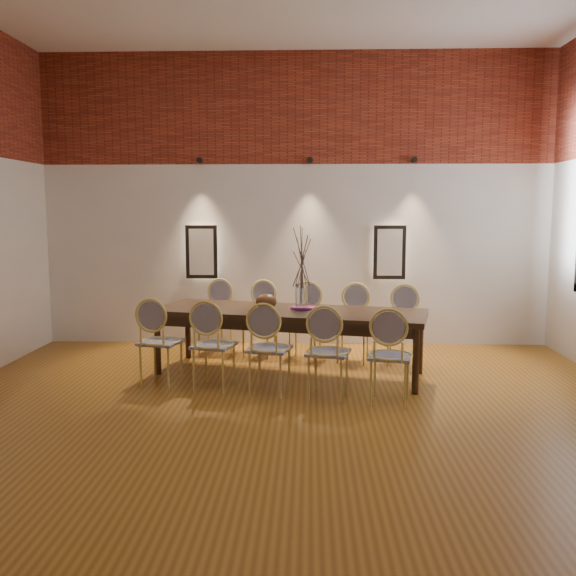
{
  "coord_description": "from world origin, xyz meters",
  "views": [
    {
      "loc": [
        0.2,
        -4.98,
        1.87
      ],
      "look_at": [
        -0.03,
        1.46,
        1.05
      ],
      "focal_mm": 38.0,
      "sensor_mm": 36.0,
      "label": 1
    }
  ],
  "objects_px": {
    "chair_far_b": "(259,320)",
    "vase": "(302,297)",
    "chair_near_a": "(161,342)",
    "bowl": "(266,302)",
    "chair_near_e": "(390,356)",
    "chair_far_c": "(305,322)",
    "chair_far_d": "(353,324)",
    "chair_far_a": "(215,318)",
    "chair_far_e": "(403,327)",
    "chair_near_c": "(270,348)",
    "book": "(304,308)",
    "chair_near_d": "(328,352)",
    "dining_table": "(289,342)",
    "chair_near_b": "(214,345)"
  },
  "relations": [
    {
      "from": "chair_far_b",
      "to": "vase",
      "type": "relative_size",
      "value": 3.13
    },
    {
      "from": "chair_far_b",
      "to": "chair_near_a",
      "type": "bearing_deg",
      "value": 68.37
    },
    {
      "from": "bowl",
      "to": "chair_near_e",
      "type": "bearing_deg",
      "value": -39.2
    },
    {
      "from": "chair_far_c",
      "to": "bowl",
      "type": "bearing_deg",
      "value": 72.56
    },
    {
      "from": "chair_far_d",
      "to": "chair_near_e",
      "type": "bearing_deg",
      "value": 111.63
    },
    {
      "from": "chair_far_a",
      "to": "chair_far_e",
      "type": "relative_size",
      "value": 1.0
    },
    {
      "from": "chair_near_e",
      "to": "chair_far_b",
      "type": "distance_m",
      "value": 2.4
    },
    {
      "from": "chair_far_a",
      "to": "bowl",
      "type": "relative_size",
      "value": 3.92
    },
    {
      "from": "chair_near_c",
      "to": "book",
      "type": "relative_size",
      "value": 3.62
    },
    {
      "from": "vase",
      "to": "chair_far_a",
      "type": "bearing_deg",
      "value": 137.35
    },
    {
      "from": "chair_near_d",
      "to": "chair_far_c",
      "type": "distance_m",
      "value": 1.66
    },
    {
      "from": "chair_near_e",
      "to": "book",
      "type": "height_order",
      "value": "chair_near_e"
    },
    {
      "from": "chair_far_b",
      "to": "chair_far_c",
      "type": "xyz_separation_m",
      "value": [
        0.6,
        -0.14,
        0.0
      ]
    },
    {
      "from": "chair_far_d",
      "to": "chair_near_c",
      "type": "bearing_deg",
      "value": 68.37
    },
    {
      "from": "dining_table",
      "to": "chair_far_a",
      "type": "bearing_deg",
      "value": 147.76
    },
    {
      "from": "chair_near_c",
      "to": "chair_far_d",
      "type": "distance_m",
      "value": 1.66
    },
    {
      "from": "chair_near_d",
      "to": "chair_far_d",
      "type": "bearing_deg",
      "value": 90.0
    },
    {
      "from": "chair_far_c",
      "to": "vase",
      "type": "relative_size",
      "value": 3.13
    },
    {
      "from": "chair_near_a",
      "to": "book",
      "type": "height_order",
      "value": "chair_near_a"
    },
    {
      "from": "chair_near_a",
      "to": "chair_near_b",
      "type": "relative_size",
      "value": 1.0
    },
    {
      "from": "chair_far_e",
      "to": "vase",
      "type": "distance_m",
      "value": 1.39
    },
    {
      "from": "dining_table",
      "to": "chair_near_c",
      "type": "relative_size",
      "value": 3.25
    },
    {
      "from": "dining_table",
      "to": "chair_near_b",
      "type": "distance_m",
      "value": 0.99
    },
    {
      "from": "chair_near_b",
      "to": "chair_far_e",
      "type": "distance_m",
      "value": 2.4
    },
    {
      "from": "chair_near_c",
      "to": "chair_far_d",
      "type": "relative_size",
      "value": 1.0
    },
    {
      "from": "chair_far_c",
      "to": "vase",
      "type": "xyz_separation_m",
      "value": [
        -0.04,
        -0.78,
        0.43
      ]
    },
    {
      "from": "chair_near_c",
      "to": "chair_near_a",
      "type": "bearing_deg",
      "value": 180.0
    },
    {
      "from": "chair_near_b",
      "to": "chair_near_c",
      "type": "relative_size",
      "value": 1.0
    },
    {
      "from": "chair_far_b",
      "to": "vase",
      "type": "xyz_separation_m",
      "value": [
        0.56,
        -0.92,
        0.43
      ]
    },
    {
      "from": "dining_table",
      "to": "chair_near_b",
      "type": "bearing_deg",
      "value": -128.41
    },
    {
      "from": "chair_near_c",
      "to": "book",
      "type": "height_order",
      "value": "chair_near_c"
    },
    {
      "from": "chair_near_a",
      "to": "chair_far_b",
      "type": "xyz_separation_m",
      "value": [
        0.95,
        1.36,
        0.0
      ]
    },
    {
      "from": "chair_far_d",
      "to": "chair_far_e",
      "type": "relative_size",
      "value": 1.0
    },
    {
      "from": "chair_far_d",
      "to": "bowl",
      "type": "bearing_deg",
      "value": 43.36
    },
    {
      "from": "chair_near_e",
      "to": "chair_near_d",
      "type": "bearing_deg",
      "value": 180.0
    },
    {
      "from": "chair_near_d",
      "to": "chair_far_e",
      "type": "distance_m",
      "value": 1.66
    },
    {
      "from": "chair_far_e",
      "to": "book",
      "type": "relative_size",
      "value": 3.62
    },
    {
      "from": "chair_near_e",
      "to": "chair_far_e",
      "type": "height_order",
      "value": "same"
    },
    {
      "from": "dining_table",
      "to": "chair_near_b",
      "type": "relative_size",
      "value": 3.25
    },
    {
      "from": "chair_far_d",
      "to": "chair_far_b",
      "type": "bearing_deg",
      "value": -0.0
    },
    {
      "from": "chair_near_b",
      "to": "bowl",
      "type": "xyz_separation_m",
      "value": [
        0.51,
        0.62,
        0.37
      ]
    },
    {
      "from": "chair_near_a",
      "to": "bowl",
      "type": "height_order",
      "value": "chair_near_a"
    },
    {
      "from": "chair_near_b",
      "to": "chair_far_d",
      "type": "distance_m",
      "value": 1.97
    },
    {
      "from": "chair_near_a",
      "to": "chair_near_b",
      "type": "xyz_separation_m",
      "value": [
        0.6,
        -0.14,
        0.0
      ]
    },
    {
      "from": "chair_far_b",
      "to": "chair_near_c",
      "type": "bearing_deg",
      "value": 111.63
    },
    {
      "from": "chair_near_b",
      "to": "vase",
      "type": "bearing_deg",
      "value": 45.57
    },
    {
      "from": "chair_far_e",
      "to": "book",
      "type": "bearing_deg",
      "value": 32.9
    },
    {
      "from": "chair_near_e",
      "to": "vase",
      "type": "bearing_deg",
      "value": 144.43
    },
    {
      "from": "chair_near_c",
      "to": "dining_table",
      "type": "bearing_deg",
      "value": 90.0
    },
    {
      "from": "chair_near_b",
      "to": "chair_near_d",
      "type": "height_order",
      "value": "same"
    }
  ]
}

